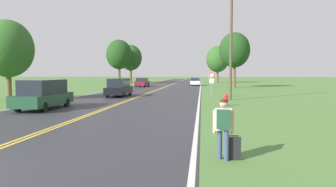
% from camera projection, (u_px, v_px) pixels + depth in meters
% --- Properties ---
extents(hitchhiker_person, '(0.56, 0.42, 1.64)m').
position_uv_depth(hitchhiker_person, '(223.00, 123.00, 7.90)').
color(hitchhiker_person, '#38476B').
rests_on(hitchhiker_person, ground).
extents(suitcase, '(0.42, 0.21, 0.65)m').
position_uv_depth(suitcase, '(233.00, 148.00, 8.04)').
color(suitcase, black).
rests_on(suitcase, ground).
extents(fire_hydrant, '(0.48, 0.32, 0.87)m').
position_uv_depth(fire_hydrant, '(226.00, 100.00, 21.23)').
color(fire_hydrant, red).
rests_on(fire_hydrant, ground).
extents(traffic_sign, '(0.60, 0.10, 2.46)m').
position_uv_depth(traffic_sign, '(212.00, 78.00, 28.38)').
color(traffic_sign, gray).
rests_on(traffic_sign, ground).
extents(utility_pole_midground, '(1.80, 0.24, 9.87)m').
position_uv_depth(utility_pole_midground, '(231.00, 41.00, 25.65)').
color(utility_pole_midground, brown).
rests_on(utility_pole_midground, ground).
extents(tree_left_verge, '(4.21, 4.21, 6.82)m').
position_uv_depth(tree_left_verge, '(8.00, 49.00, 25.17)').
color(tree_left_verge, brown).
rests_on(tree_left_verge, ground).
extents(tree_behind_sign, '(5.01, 5.01, 9.04)m').
position_uv_depth(tree_behind_sign, '(235.00, 50.00, 49.14)').
color(tree_behind_sign, brown).
rests_on(tree_behind_sign, ground).
extents(tree_mid_treeline, '(5.57, 5.57, 9.44)m').
position_uv_depth(tree_mid_treeline, '(131.00, 58.00, 74.58)').
color(tree_mid_treeline, brown).
rests_on(tree_mid_treeline, ground).
extents(tree_right_cluster, '(5.62, 5.62, 9.09)m').
position_uv_depth(tree_right_cluster, '(218.00, 59.00, 74.10)').
color(tree_right_cluster, brown).
rests_on(tree_right_cluster, ground).
extents(tree_far_back, '(5.87, 5.87, 10.04)m').
position_uv_depth(tree_far_back, '(119.00, 55.00, 68.63)').
color(tree_far_back, brown).
rests_on(tree_far_back, ground).
extents(car_dark_green_van_approaching, '(1.92, 4.90, 1.90)m').
position_uv_depth(car_dark_green_van_approaching, '(44.00, 94.00, 19.32)').
color(car_dark_green_van_approaching, black).
rests_on(car_dark_green_van_approaching, ground).
extents(car_black_van_mid_near, '(1.72, 4.66, 1.81)m').
position_uv_depth(car_black_van_mid_near, '(119.00, 87.00, 29.93)').
color(car_black_van_mid_near, black).
rests_on(car_black_van_mid_near, ground).
extents(car_maroon_sedan_mid_far, '(1.99, 4.05, 1.56)m').
position_uv_depth(car_maroon_sedan_mid_far, '(142.00, 82.00, 51.80)').
color(car_maroon_sedan_mid_far, black).
rests_on(car_maroon_sedan_mid_far, ground).
extents(car_white_sedan_receding, '(1.90, 4.53, 1.49)m').
position_uv_depth(car_white_sedan_receding, '(195.00, 82.00, 57.04)').
color(car_white_sedan_receding, black).
rests_on(car_white_sedan_receding, ground).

